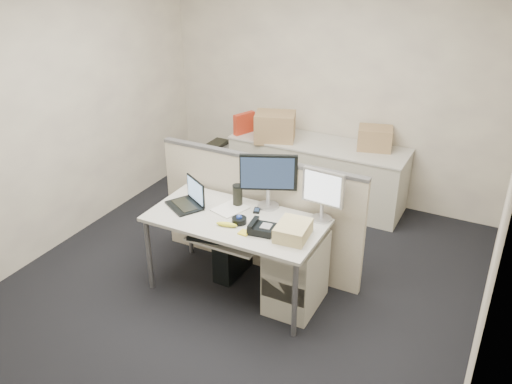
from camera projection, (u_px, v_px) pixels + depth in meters
The scene contains 27 objects.
floor at pixel (237, 289), 4.90m from camera, with size 4.00×4.50×0.01m, color black.
wall_back at pixel (332, 83), 6.08m from camera, with size 4.00×0.02×2.70m, color beige.
wall_left at pixel (50, 114), 5.11m from camera, with size 0.02×4.50×2.70m, color beige.
wall_right at pixel (506, 204), 3.48m from camera, with size 0.02×4.50×2.70m, color beige.
desk at pixel (236, 225), 4.60m from camera, with size 1.50×0.75×0.73m.
keyboard_tray at pixel (225, 240), 4.48m from camera, with size 0.62×0.32×0.02m, color silver.
drawer_pedestal at pixel (296, 272), 4.57m from camera, with size 0.40×0.55×0.65m, color beige.
cubicle_partition at pixel (259, 214), 5.01m from camera, with size 2.00×0.06×1.10m, color beige.
back_counter at pixel (317, 174), 6.27m from camera, with size 2.00×0.60×0.72m, color beige.
monitor_main at pixel (268, 181), 4.66m from camera, with size 0.49×0.19×0.49m, color black.
monitor_small at pixel (323, 196), 4.46m from camera, with size 0.36×0.18×0.44m, color #B7B7BC.
laptop at pixel (184, 195), 4.71m from camera, with size 0.32×0.24×0.24m, color black.
trackball at pixel (239, 220), 4.50m from camera, with size 0.12×0.12×0.05m, color black.
desk_phone at pixel (262, 229), 4.35m from camera, with size 0.20×0.17×0.06m, color black.
paper_stack at pixel (230, 209), 4.71m from camera, with size 0.22×0.28×0.01m, color silver.
sticky_pad at pixel (244, 233), 4.35m from camera, with size 0.08×0.08×0.01m, color yellow.
travel_mug at pixel (238, 196), 4.75m from camera, with size 0.09×0.09×0.18m, color black.
banana at pixel (227, 224), 4.44m from camera, with size 0.18×0.04×0.04m, color yellow.
cellphone at pixel (257, 210), 4.69m from camera, with size 0.05×0.10×0.01m, color black.
manila_folders at pixel (293, 231), 4.28m from camera, with size 0.24×0.31×0.12m, color #CBBE7F.
keyboard at pixel (217, 238), 4.46m from camera, with size 0.48×0.17×0.03m, color black.
pc_tower_desk at pixel (233, 255), 5.03m from camera, with size 0.17×0.44×0.41m, color black.
pc_tower_spare_dark at pixel (215, 159), 7.01m from camera, with size 0.19×0.46×0.43m, color black.
pc_tower_spare_silver at pixel (225, 163), 6.96m from camera, with size 0.17×0.42×0.39m, color #B7B7BC.
cardboard_box_left at pixel (275, 127), 6.14m from camera, with size 0.44×0.33×0.33m, color #92794D.
cardboard_box_right at pixel (375, 139), 5.90m from camera, with size 0.36×0.28×0.26m, color #92794D.
red_binder at pixel (244, 124), 6.34m from camera, with size 0.07×0.28×0.26m, color #B73019.
Camera 1 is at (1.97, -3.47, 2.98)m, focal length 38.00 mm.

